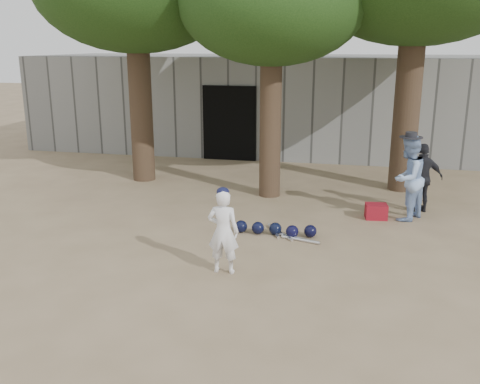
% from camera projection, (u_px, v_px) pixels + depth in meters
% --- Properties ---
extents(ground, '(70.00, 70.00, 0.00)m').
position_uv_depth(ground, '(190.00, 263.00, 8.54)').
color(ground, '#937C5E').
rests_on(ground, ground).
extents(boy_player, '(0.48, 0.32, 1.31)m').
position_uv_depth(boy_player, '(223.00, 232.00, 8.05)').
color(boy_player, white).
rests_on(boy_player, ground).
extents(spectator_blue, '(0.98, 1.03, 1.69)m').
position_uv_depth(spectator_blue, '(408.00, 178.00, 10.46)').
color(spectator_blue, '#90B0DF').
rests_on(spectator_blue, ground).
extents(spectator_dark, '(0.89, 0.51, 1.43)m').
position_uv_depth(spectator_dark, '(422.00, 178.00, 11.01)').
color(spectator_dark, black).
rests_on(spectator_dark, ground).
extents(red_bag, '(0.45, 0.37, 0.30)m').
position_uv_depth(red_bag, '(376.00, 211.00, 10.68)').
color(red_bag, maroon).
rests_on(red_bag, ground).
extents(back_building, '(16.00, 5.24, 3.00)m').
position_uv_depth(back_building, '(282.00, 102.00, 17.86)').
color(back_building, gray).
rests_on(back_building, ground).
extents(helmet_row, '(1.51, 0.32, 0.23)m').
position_uv_depth(helmet_row, '(275.00, 229.00, 9.77)').
color(helmet_row, black).
rests_on(helmet_row, ground).
extents(bat_pile, '(1.06, 0.83, 0.06)m').
position_uv_depth(bat_pile, '(287.00, 235.00, 9.71)').
color(bat_pile, silver).
rests_on(bat_pile, ground).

